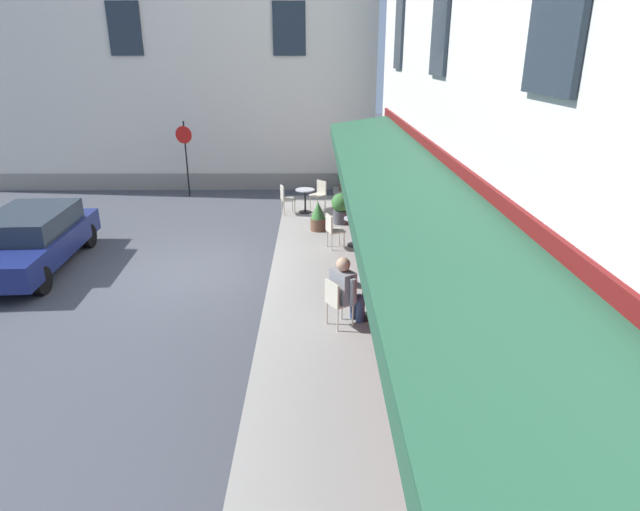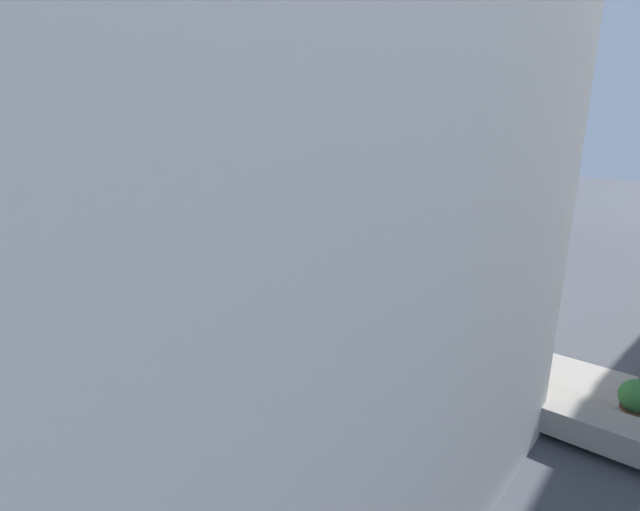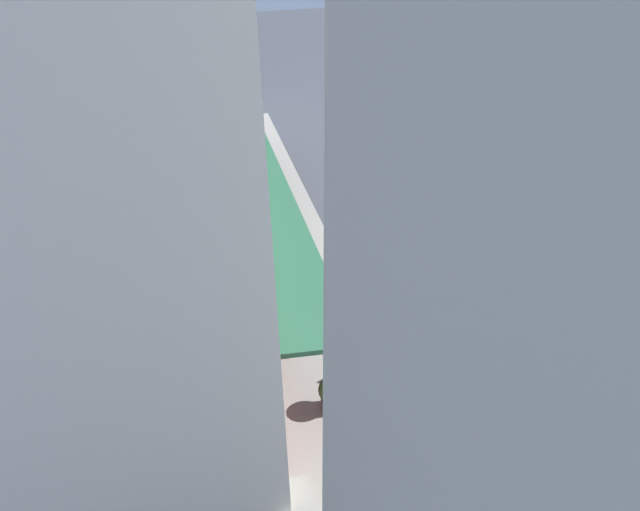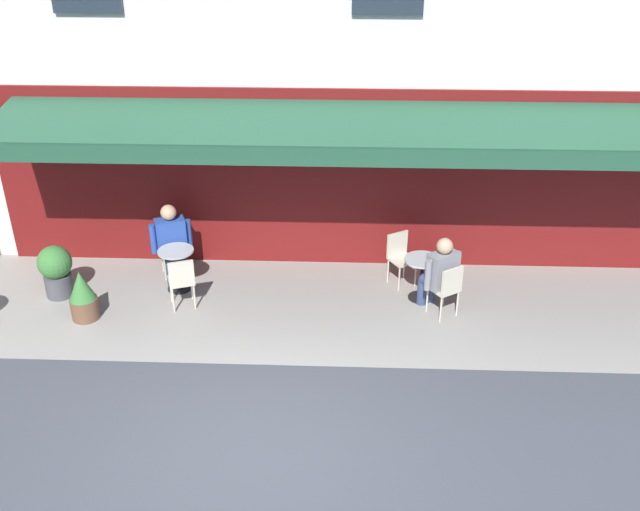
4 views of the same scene
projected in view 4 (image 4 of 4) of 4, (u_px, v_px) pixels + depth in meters
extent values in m
plane|color=#42444C|center=(252.00, 454.00, 8.55)|extent=(70.00, 70.00, 0.00)
cube|color=gray|center=(477.00, 310.00, 11.43)|extent=(20.50, 3.20, 0.01)
cube|color=maroon|center=(458.00, 182.00, 12.08)|extent=(16.00, 0.06, 3.20)
cube|color=#235138|center=(472.00, 126.00, 10.77)|extent=(15.00, 1.70, 0.36)
cube|color=#235138|center=(479.00, 159.00, 10.14)|extent=(15.00, 0.04, 0.28)
cylinder|color=black|center=(420.00, 297.00, 11.76)|extent=(0.40, 0.40, 0.03)
cylinder|color=black|center=(421.00, 280.00, 11.60)|extent=(0.06, 0.06, 0.72)
cylinder|color=#B7B7BC|center=(423.00, 260.00, 11.42)|extent=(0.60, 0.60, 0.03)
cylinder|color=beige|center=(443.00, 294.00, 11.45)|extent=(0.03, 0.03, 0.45)
cylinder|color=beige|center=(427.00, 300.00, 11.30)|extent=(0.03, 0.03, 0.45)
cylinder|color=beige|center=(457.00, 303.00, 11.19)|extent=(0.03, 0.03, 0.45)
cylinder|color=beige|center=(441.00, 309.00, 11.04)|extent=(0.03, 0.03, 0.45)
cube|color=beige|center=(443.00, 288.00, 11.13)|extent=(0.55, 0.55, 0.04)
cube|color=beige|center=(452.00, 281.00, 10.89)|extent=(0.36, 0.25, 0.42)
cylinder|color=beige|center=(399.00, 279.00, 11.88)|extent=(0.03, 0.03, 0.45)
cylinder|color=beige|center=(416.00, 274.00, 12.03)|extent=(0.03, 0.03, 0.45)
cylinder|color=beige|center=(388.00, 271.00, 12.15)|extent=(0.03, 0.03, 0.45)
cylinder|color=beige|center=(404.00, 266.00, 12.29)|extent=(0.03, 0.03, 0.45)
cube|color=beige|center=(403.00, 260.00, 11.97)|extent=(0.55, 0.55, 0.04)
cube|color=beige|center=(397.00, 244.00, 12.00)|extent=(0.36, 0.24, 0.42)
cylinder|color=black|center=(180.00, 288.00, 12.03)|extent=(0.40, 0.40, 0.03)
cylinder|color=black|center=(178.00, 271.00, 11.87)|extent=(0.06, 0.06, 0.72)
cylinder|color=#B7B7BC|center=(176.00, 251.00, 11.69)|extent=(0.60, 0.60, 0.03)
cylinder|color=beige|center=(192.00, 287.00, 11.65)|extent=(0.03, 0.03, 0.45)
cylinder|color=beige|center=(171.00, 290.00, 11.56)|extent=(0.03, 0.03, 0.45)
cylinder|color=beige|center=(195.00, 297.00, 11.37)|extent=(0.03, 0.03, 0.45)
cylinder|color=beige|center=(173.00, 300.00, 11.28)|extent=(0.03, 0.03, 0.45)
cube|color=beige|center=(181.00, 280.00, 11.35)|extent=(0.51, 0.51, 0.04)
cube|color=beige|center=(181.00, 273.00, 11.09)|extent=(0.39, 0.17, 0.42)
cylinder|color=beige|center=(165.00, 269.00, 12.20)|extent=(0.03, 0.03, 0.45)
cylinder|color=beige|center=(185.00, 266.00, 12.30)|extent=(0.03, 0.03, 0.45)
cylinder|color=beige|center=(163.00, 260.00, 12.48)|extent=(0.03, 0.03, 0.45)
cylinder|color=beige|center=(182.00, 257.00, 12.58)|extent=(0.03, 0.03, 0.45)
cube|color=beige|center=(172.00, 251.00, 12.27)|extent=(0.52, 0.52, 0.04)
cube|color=beige|center=(169.00, 235.00, 12.32)|extent=(0.39, 0.18, 0.42)
cylinder|color=navy|center=(171.00, 274.00, 12.01)|extent=(0.16, 0.16, 0.47)
cylinder|color=navy|center=(168.00, 256.00, 12.04)|extent=(0.29, 0.39, 0.17)
cylinder|color=navy|center=(183.00, 272.00, 12.06)|extent=(0.16, 0.16, 0.47)
cylinder|color=navy|center=(180.00, 255.00, 12.09)|extent=(0.29, 0.39, 0.17)
cube|color=#28479E|center=(171.00, 236.00, 12.07)|extent=(0.57, 0.45, 0.60)
sphere|color=tan|center=(168.00, 212.00, 11.87)|extent=(0.27, 0.27, 0.27)
cylinder|color=#28479E|center=(153.00, 239.00, 11.99)|extent=(0.11, 0.11, 0.53)
cylinder|color=#28479E|center=(189.00, 234.00, 12.17)|extent=(0.11, 0.11, 0.53)
cylinder|color=navy|center=(431.00, 288.00, 11.59)|extent=(0.15, 0.15, 0.47)
cylinder|color=navy|center=(439.00, 280.00, 11.34)|extent=(0.32, 0.37, 0.16)
cylinder|color=navy|center=(422.00, 291.00, 11.50)|extent=(0.15, 0.15, 0.47)
cylinder|color=navy|center=(430.00, 283.00, 11.25)|extent=(0.32, 0.37, 0.16)
cube|color=gray|center=(443.00, 270.00, 11.03)|extent=(0.55, 0.49, 0.58)
sphere|color=tan|center=(445.00, 246.00, 10.83)|extent=(0.26, 0.26, 0.26)
cylinder|color=gray|center=(457.00, 266.00, 11.17)|extent=(0.10, 0.10, 0.51)
cylinder|color=gray|center=(428.00, 275.00, 10.91)|extent=(0.10, 0.10, 0.51)
cylinder|color=brown|center=(85.00, 308.00, 11.15)|extent=(0.44, 0.44, 0.36)
cone|color=#3D7A38|center=(81.00, 285.00, 10.96)|extent=(0.41, 0.41, 0.48)
cylinder|color=#4C4C51|center=(59.00, 285.00, 11.76)|extent=(0.45, 0.45, 0.39)
sphere|color=#3D7A38|center=(55.00, 262.00, 11.56)|extent=(0.56, 0.56, 0.56)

